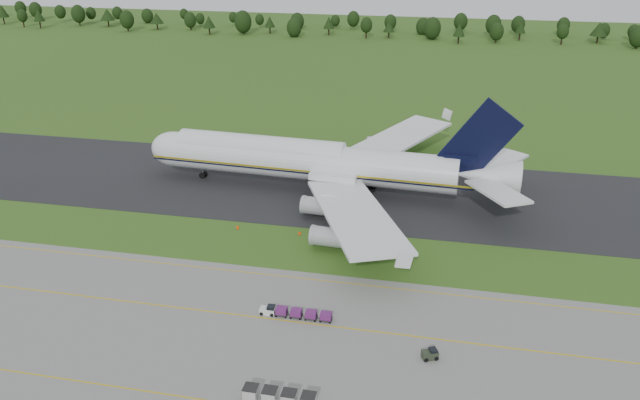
% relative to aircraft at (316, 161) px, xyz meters
% --- Properties ---
extents(ground, '(600.00, 600.00, 0.00)m').
position_rel_aircraft_xyz_m(ground, '(6.52, -26.61, -6.54)').
color(ground, '#2F5419').
rests_on(ground, ground).
extents(apron, '(300.00, 52.00, 0.06)m').
position_rel_aircraft_xyz_m(apron, '(6.52, -60.61, -6.51)').
color(apron, slate).
rests_on(apron, ground).
extents(taxiway, '(300.00, 40.00, 0.08)m').
position_rel_aircraft_xyz_m(taxiway, '(6.52, 1.39, -6.50)').
color(taxiway, black).
rests_on(taxiway, ground).
extents(apron_markings, '(300.00, 30.20, 0.01)m').
position_rel_aircraft_xyz_m(apron_markings, '(6.52, -53.59, -6.48)').
color(apron_markings, '#C5A50B').
rests_on(apron_markings, apron).
extents(tree_line, '(526.59, 21.21, 11.87)m').
position_rel_aircraft_xyz_m(tree_line, '(6.87, 194.17, -0.50)').
color(tree_line, black).
rests_on(tree_line, ground).
extents(aircraft, '(81.50, 79.39, 22.90)m').
position_rel_aircraft_xyz_m(aircraft, '(0.00, 0.00, 0.00)').
color(aircraft, silver).
rests_on(aircraft, ground).
extents(baggage_train, '(10.87, 1.39, 1.34)m').
position_rel_aircraft_xyz_m(baggage_train, '(6.91, -47.42, -5.77)').
color(baggage_train, silver).
rests_on(baggage_train, apron).
extents(utility_cart, '(2.40, 1.98, 1.14)m').
position_rel_aircraft_xyz_m(utility_cart, '(26.85, -53.04, -5.92)').
color(utility_cart, '#283022').
rests_on(utility_cart, apron).
extents(uld_row, '(8.97, 1.77, 1.75)m').
position_rel_aircraft_xyz_m(uld_row, '(9.39, -65.17, -5.60)').
color(uld_row, '#ADADAD').
rests_on(uld_row, apron).
extents(edge_markers, '(12.58, 0.30, 0.60)m').
position_rel_aircraft_xyz_m(edge_markers, '(-4.49, -21.63, -6.27)').
color(edge_markers, '#FF4108').
rests_on(edge_markers, ground).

